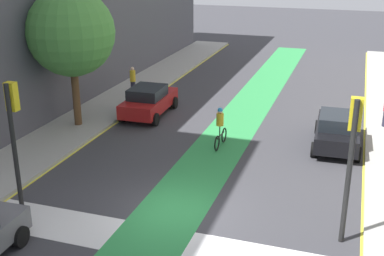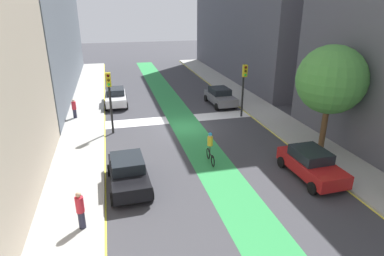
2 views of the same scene
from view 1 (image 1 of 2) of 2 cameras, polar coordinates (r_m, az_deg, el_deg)
ground_plane at (r=17.16m, az=-1.70°, el=-9.41°), size 120.00×120.00×0.00m
bike_lane_paint at (r=17.22m, az=-2.33°, el=-9.29°), size 2.40×60.00×0.01m
crosswalk_band at (r=15.57m, az=-4.29°, el=-12.81°), size 12.00×1.80×0.01m
curb_stripe_left at (r=19.82m, az=-18.32°, el=-6.22°), size 0.16×60.00×0.01m
curb_stripe_right at (r=16.37m, az=18.92°, el=-12.17°), size 0.16×60.00×0.01m
traffic_signal_near_right at (r=14.94m, az=17.80°, el=-1.75°), size 0.35×0.52×4.49m
traffic_signal_near_left at (r=17.30m, az=-19.70°, el=0.69°), size 0.35×0.52×4.35m
car_red_left_far at (r=26.33m, az=-4.95°, el=3.13°), size 2.12×4.25×1.57m
car_black_right_far at (r=22.96m, az=16.24°, el=-0.20°), size 2.14×4.26×1.57m
cyclist_in_lane at (r=22.00m, az=3.24°, el=0.19°), size 0.32×1.73×1.86m
pedestrian_sidewalk_left_a at (r=29.90m, az=-6.76°, el=5.45°), size 0.34×0.34×1.61m
street_tree_near at (r=24.23m, az=-13.63°, el=10.50°), size 4.10×4.10×6.56m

